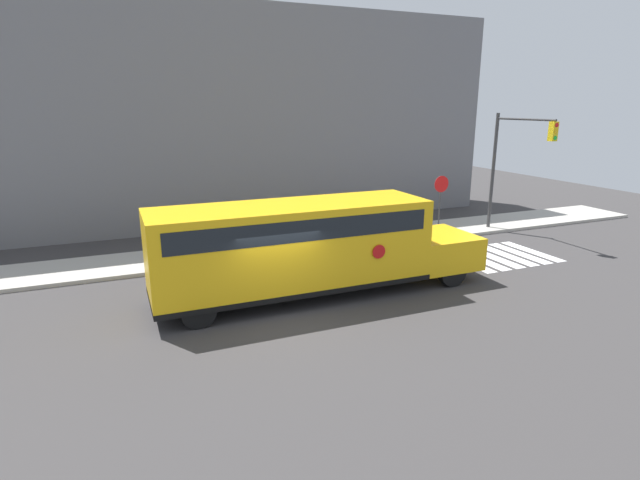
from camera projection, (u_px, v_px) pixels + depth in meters
The scene contains 7 objects.
ground_plane at pixel (278, 313), 14.98m from camera, with size 60.00×60.00×0.00m, color #3A3838.
sidewalk_strip at pixel (229, 253), 20.75m from camera, with size 44.00×3.00×0.15m.
building_backdrop at pixel (195, 118), 25.14m from camera, with size 32.00×4.00×10.75m.
crosswalk_stripes at pixel (499, 256), 20.60m from camera, with size 4.00×3.20×0.01m.
school_bus at pixel (306, 244), 15.86m from camera, with size 11.09×2.57×3.08m.
stop_sign at pixel (440, 196), 23.27m from camera, with size 0.76×0.10×2.87m.
traffic_light at pixel (512, 156), 22.97m from camera, with size 0.28×3.56×5.67m.
Camera 1 is at (-4.21, -13.30, 6.03)m, focal length 28.00 mm.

